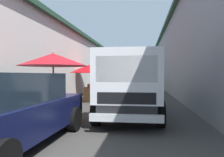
{
  "coord_description": "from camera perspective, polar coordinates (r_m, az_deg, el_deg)",
  "views": [
    {
      "loc": [
        -1.6,
        -1.37,
        1.42
      ],
      "look_at": [
        8.43,
        0.16,
        1.24
      ],
      "focal_mm": 33.72,
      "sensor_mm": 36.0,
      "label": 1
    }
  ],
  "objects": [
    {
      "name": "vendor_by_crates",
      "position": [
        11.81,
        9.61,
        -1.26
      ],
      "size": [
        0.65,
        0.26,
        1.64
      ],
      "color": "#232328",
      "rests_on": "ground"
    },
    {
      "name": "fruit_stall_near_left",
      "position": [
        14.49,
        -4.3,
        2.71
      ],
      "size": [
        2.72,
        2.72,
        2.33
      ],
      "color": "#9E9EA3",
      "rests_on": "ground"
    },
    {
      "name": "ground",
      "position": [
        15.23,
        3.47,
        -4.31
      ],
      "size": [
        90.0,
        90.0,
        0.0
      ],
      "primitive_type": "plane",
      "color": "#3D3A38"
    },
    {
      "name": "building_right_concrete",
      "position": [
        18.21,
        25.84,
        5.3
      ],
      "size": [
        49.8,
        7.5,
        5.59
      ],
      "color": "gray",
      "rests_on": "ground"
    },
    {
      "name": "fruit_stall_far_left",
      "position": [
        6.9,
        -15.24,
        2.62
      ],
      "size": [
        2.17,
        2.17,
        2.17
      ],
      "color": "#9E9EA3",
      "rests_on": "ground"
    },
    {
      "name": "hatchback_car",
      "position": [
        4.62,
        -26.34,
        -7.55
      ],
      "size": [
        3.95,
        1.99,
        1.45
      ],
      "color": "#0F1438",
      "rests_on": "ground"
    },
    {
      "name": "fruit_stall_mid_lane",
      "position": [
        17.55,
        8.08,
        1.78
      ],
      "size": [
        2.24,
        2.24,
        2.18
      ],
      "color": "#9E9EA3",
      "rests_on": "ground"
    },
    {
      "name": "delivery_truck",
      "position": [
        6.44,
        4.6,
        -2.34
      ],
      "size": [
        4.97,
        2.07,
        2.08
      ],
      "color": "black",
      "rests_on": "ground"
    },
    {
      "name": "fruit_stall_far_right",
      "position": [
        11.07,
        -5.06,
        2.03
      ],
      "size": [
        2.55,
        2.55,
        2.09
      ],
      "color": "#9E9EA3",
      "rests_on": "ground"
    },
    {
      "name": "vendor_in_shade",
      "position": [
        16.77,
        -0.67,
        -0.53
      ],
      "size": [
        0.66,
        0.24,
        1.66
      ],
      "color": "#665B4C",
      "rests_on": "ground"
    },
    {
      "name": "building_left_whitewash",
      "position": [
        19.17,
        -16.37,
        3.51
      ],
      "size": [
        49.8,
        7.5,
        4.51
      ],
      "color": "silver",
      "rests_on": "ground"
    }
  ]
}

